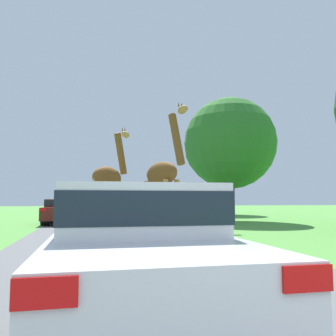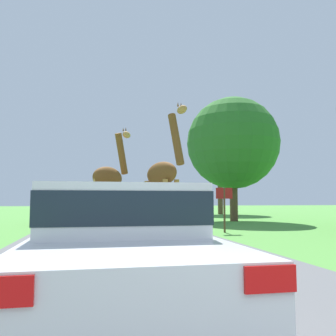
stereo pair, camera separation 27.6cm
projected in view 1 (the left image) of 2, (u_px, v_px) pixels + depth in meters
The scene contains 10 objects.
road at pixel (102, 216), 29.43m from camera, with size 6.77×120.00×0.00m.
giraffe_near_road at pixel (163, 176), 13.74m from camera, with size 1.30×2.91×4.85m.
giraffe_companion at pixel (109, 181), 14.74m from camera, with size 1.92×2.32×4.56m.
car_lead_maroon at pixel (134, 244), 4.25m from camera, with size 1.85×4.66×1.47m.
car_queue_right at pixel (63, 211), 19.52m from camera, with size 1.93×4.15×1.34m.
car_queue_left at pixel (85, 207), 28.02m from camera, with size 1.98×4.68×1.45m.
car_far_ahead at pixel (150, 210), 21.58m from camera, with size 1.91×4.57×1.28m.
tree_left_edge at pixel (230, 143), 22.58m from camera, with size 5.80×5.80×7.81m.
tree_right_cluster at pixel (215, 150), 33.42m from camera, with size 5.71×5.71×8.89m.
sign_post at pixel (224, 201), 14.44m from camera, with size 0.70×0.08×1.80m.
Camera 1 is at (-1.21, -0.14, 1.31)m, focal length 38.00 mm.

